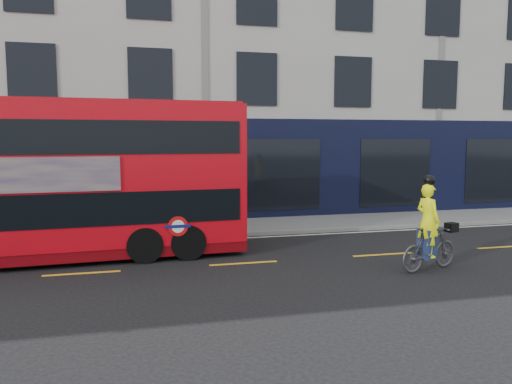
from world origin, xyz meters
name	(u,v)px	position (x,y,z in m)	size (l,w,h in m)	color
ground	(258,279)	(0.00, 0.00, 0.00)	(120.00, 120.00, 0.00)	black
pavement	(213,228)	(0.00, 6.50, 0.06)	(60.00, 3.00, 0.12)	slate
kerb	(220,236)	(0.00, 5.00, 0.07)	(60.00, 0.12, 0.13)	gray
building_terrace	(189,46)	(0.00, 12.94, 7.49)	(50.00, 10.07, 15.00)	#B7B5AC
road_edge_line	(222,239)	(0.00, 4.70, 0.00)	(58.00, 0.10, 0.01)	silver
lane_dashes	(244,263)	(0.00, 1.50, 0.00)	(58.00, 0.12, 0.01)	#F2AC1C
bus	(46,179)	(-4.96, 3.13, 2.17)	(10.60, 2.92, 4.23)	red
cyclist	(429,239)	(4.25, -0.30, 0.79)	(1.90, 0.99, 2.37)	#45484A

